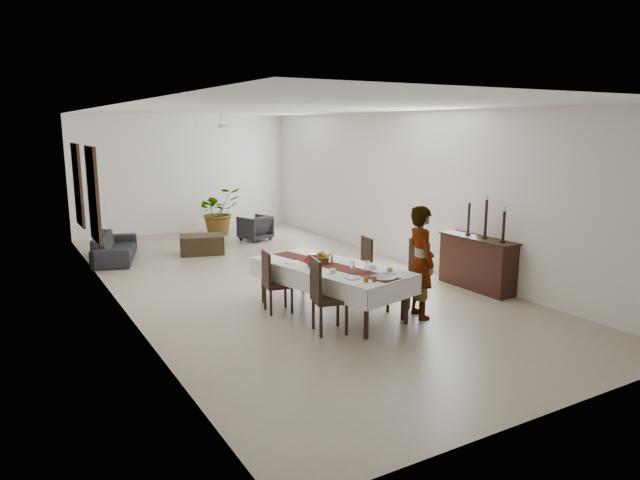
# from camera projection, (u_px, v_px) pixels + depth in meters

# --- Properties ---
(floor) EXTENTS (6.00, 12.00, 0.00)m
(floor) POSITION_uv_depth(u_px,v_px,m) (283.00, 280.00, 10.89)
(floor) COLOR #AFA38B
(floor) RESTS_ON ground
(ceiling) EXTENTS (6.00, 12.00, 0.02)m
(ceiling) POSITION_uv_depth(u_px,v_px,m) (280.00, 109.00, 10.27)
(ceiling) COLOR white
(ceiling) RESTS_ON wall_back
(wall_back) EXTENTS (6.00, 0.02, 3.20)m
(wall_back) POSITION_uv_depth(u_px,v_px,m) (185.00, 174.00, 15.67)
(wall_back) COLOR white
(wall_back) RESTS_ON floor
(wall_front) EXTENTS (6.00, 0.02, 3.20)m
(wall_front) POSITION_uv_depth(u_px,v_px,m) (558.00, 262.00, 5.49)
(wall_front) COLOR white
(wall_front) RESTS_ON floor
(wall_left) EXTENTS (0.02, 12.00, 3.20)m
(wall_left) POSITION_uv_depth(u_px,v_px,m) (113.00, 208.00, 9.10)
(wall_left) COLOR white
(wall_left) RESTS_ON floor
(wall_right) EXTENTS (0.02, 12.00, 3.20)m
(wall_right) POSITION_uv_depth(u_px,v_px,m) (409.00, 188.00, 12.06)
(wall_right) COLOR white
(wall_right) RESTS_ON floor
(dining_table_top) EXTENTS (1.53, 2.58, 0.05)m
(dining_table_top) POSITION_uv_depth(u_px,v_px,m) (331.00, 268.00, 8.86)
(dining_table_top) COLOR black
(dining_table_top) RESTS_ON table_leg_fl
(table_leg_fl) EXTENTS (0.08, 0.08, 0.70)m
(table_leg_fl) POSITION_uv_depth(u_px,v_px,m) (366.00, 314.00, 7.81)
(table_leg_fl) COLOR black
(table_leg_fl) RESTS_ON floor
(table_leg_fr) EXTENTS (0.08, 0.08, 0.70)m
(table_leg_fr) POSITION_uv_depth(u_px,v_px,m) (406.00, 301.00, 8.41)
(table_leg_fr) COLOR black
(table_leg_fr) RESTS_ON floor
(table_leg_bl) EXTENTS (0.08, 0.08, 0.70)m
(table_leg_bl) POSITION_uv_depth(u_px,v_px,m) (263.00, 282.00, 9.45)
(table_leg_bl) COLOR black
(table_leg_bl) RESTS_ON floor
(table_leg_br) EXTENTS (0.08, 0.08, 0.70)m
(table_leg_br) POSITION_uv_depth(u_px,v_px,m) (303.00, 273.00, 10.05)
(table_leg_br) COLOR black
(table_leg_br) RESTS_ON floor
(tablecloth_top) EXTENTS (1.75, 2.80, 0.01)m
(tablecloth_top) POSITION_uv_depth(u_px,v_px,m) (331.00, 266.00, 8.85)
(tablecloth_top) COLOR white
(tablecloth_top) RESTS_ON dining_table_top
(tablecloth_drape_left) EXTENTS (0.60, 2.53, 0.30)m
(tablecloth_drape_left) POSITION_uv_depth(u_px,v_px,m) (303.00, 282.00, 8.48)
(tablecloth_drape_left) COLOR white
(tablecloth_drape_left) RESTS_ON dining_table_top
(tablecloth_drape_right) EXTENTS (0.60, 2.53, 0.30)m
(tablecloth_drape_right) POSITION_uv_depth(u_px,v_px,m) (357.00, 269.00, 9.28)
(tablecloth_drape_right) COLOR white
(tablecloth_drape_right) RESTS_ON dining_table_top
(tablecloth_drape_near) EXTENTS (1.16, 0.28, 0.30)m
(tablecloth_drape_near) POSITION_uv_depth(u_px,v_px,m) (396.00, 292.00, 7.96)
(tablecloth_drape_near) COLOR white
(tablecloth_drape_near) RESTS_ON dining_table_top
(tablecloth_drape_far) EXTENTS (1.16, 0.28, 0.30)m
(tablecloth_drape_far) POSITION_uv_depth(u_px,v_px,m) (278.00, 261.00, 9.80)
(tablecloth_drape_far) COLOR white
(tablecloth_drape_far) RESTS_ON dining_table_top
(table_runner) EXTENTS (0.92, 2.53, 0.00)m
(table_runner) POSITION_uv_depth(u_px,v_px,m) (331.00, 265.00, 8.85)
(table_runner) COLOR #5C201A
(table_runner) RESTS_ON tablecloth_top
(red_pitcher) EXTENTS (0.18, 0.18, 0.20)m
(red_pitcher) POSITION_uv_depth(u_px,v_px,m) (312.00, 260.00, 8.77)
(red_pitcher) COLOR maroon
(red_pitcher) RESTS_ON tablecloth_top
(pitcher_handle) EXTENTS (0.12, 0.05, 0.12)m
(pitcher_handle) POSITION_uv_depth(u_px,v_px,m) (308.00, 261.00, 8.71)
(pitcher_handle) COLOR maroon
(pitcher_handle) RESTS_ON red_pitcher
(wine_glass_near) EXTENTS (0.07, 0.07, 0.17)m
(wine_glass_near) POSITION_uv_depth(u_px,v_px,m) (368.00, 266.00, 8.45)
(wine_glass_near) COLOR silver
(wine_glass_near) RESTS_ON tablecloth_top
(wine_glass_mid) EXTENTS (0.07, 0.07, 0.17)m
(wine_glass_mid) POSITION_uv_depth(u_px,v_px,m) (352.00, 267.00, 8.37)
(wine_glass_mid) COLOR silver
(wine_glass_mid) RESTS_ON tablecloth_top
(wine_glass_far) EXTENTS (0.07, 0.07, 0.17)m
(wine_glass_far) POSITION_uv_depth(u_px,v_px,m) (331.00, 259.00, 8.90)
(wine_glass_far) COLOR white
(wine_glass_far) RESTS_ON tablecloth_top
(teacup_right) EXTENTS (0.09, 0.09, 0.06)m
(teacup_right) POSITION_uv_depth(u_px,v_px,m) (373.00, 267.00, 8.62)
(teacup_right) COLOR white
(teacup_right) RESTS_ON saucer_right
(saucer_right) EXTENTS (0.15, 0.15, 0.01)m
(saucer_right) POSITION_uv_depth(u_px,v_px,m) (373.00, 269.00, 8.62)
(saucer_right) COLOR silver
(saucer_right) RESTS_ON tablecloth_top
(teacup_left) EXTENTS (0.09, 0.09, 0.06)m
(teacup_left) POSITION_uv_depth(u_px,v_px,m) (333.00, 271.00, 8.39)
(teacup_left) COLOR silver
(teacup_left) RESTS_ON saucer_left
(saucer_left) EXTENTS (0.15, 0.15, 0.01)m
(saucer_left) POSITION_uv_depth(u_px,v_px,m) (333.00, 273.00, 8.39)
(saucer_left) COLOR white
(saucer_left) RESTS_ON tablecloth_top
(plate_near_right) EXTENTS (0.24, 0.24, 0.02)m
(plate_near_right) POSITION_uv_depth(u_px,v_px,m) (390.00, 272.00, 8.43)
(plate_near_right) COLOR silver
(plate_near_right) RESTS_ON tablecloth_top
(bread_near_right) EXTENTS (0.09, 0.09, 0.09)m
(bread_near_right) POSITION_uv_depth(u_px,v_px,m) (390.00, 270.00, 8.42)
(bread_near_right) COLOR tan
(bread_near_right) RESTS_ON plate_near_right
(plate_near_left) EXTENTS (0.24, 0.24, 0.02)m
(plate_near_left) POSITION_uv_depth(u_px,v_px,m) (353.00, 278.00, 8.11)
(plate_near_left) COLOR silver
(plate_near_left) RESTS_ON tablecloth_top
(plate_far_left) EXTENTS (0.24, 0.24, 0.02)m
(plate_far_left) POSITION_uv_depth(u_px,v_px,m) (292.00, 262.00, 9.02)
(plate_far_left) COLOR white
(plate_far_left) RESTS_ON tablecloth_top
(serving_tray) EXTENTS (0.36, 0.36, 0.02)m
(serving_tray) POSITION_uv_depth(u_px,v_px,m) (383.00, 278.00, 8.09)
(serving_tray) COLOR #45454A
(serving_tray) RESTS_ON tablecloth_top
(jam_jar_a) EXTENTS (0.06, 0.06, 0.08)m
(jam_jar_a) POSITION_uv_depth(u_px,v_px,m) (374.00, 279.00, 7.92)
(jam_jar_a) COLOR maroon
(jam_jar_a) RESTS_ON tablecloth_top
(jam_jar_b) EXTENTS (0.06, 0.06, 0.08)m
(jam_jar_b) POSITION_uv_depth(u_px,v_px,m) (366.00, 279.00, 7.89)
(jam_jar_b) COLOR brown
(jam_jar_b) RESTS_ON tablecloth_top
(fruit_basket) EXTENTS (0.30, 0.30, 0.10)m
(fruit_basket) POSITION_uv_depth(u_px,v_px,m) (322.00, 259.00, 9.05)
(fruit_basket) COLOR brown
(fruit_basket) RESTS_ON tablecloth_top
(fruit_red) EXTENTS (0.09, 0.09, 0.09)m
(fruit_red) POSITION_uv_depth(u_px,v_px,m) (323.00, 254.00, 9.07)
(fruit_red) COLOR maroon
(fruit_red) RESTS_ON fruit_basket
(fruit_green) EXTENTS (0.08, 0.08, 0.08)m
(fruit_green) POSITION_uv_depth(u_px,v_px,m) (319.00, 255.00, 9.03)
(fruit_green) COLOR #5A8227
(fruit_green) RESTS_ON fruit_basket
(fruit_yellow) EXTENTS (0.08, 0.08, 0.08)m
(fruit_yellow) POSITION_uv_depth(u_px,v_px,m) (324.00, 255.00, 9.00)
(fruit_yellow) COLOR gold
(fruit_yellow) RESTS_ON fruit_basket
(chair_right_near_seat) EXTENTS (0.52, 0.52, 0.06)m
(chair_right_near_seat) POSITION_uv_depth(u_px,v_px,m) (406.00, 283.00, 8.82)
(chair_right_near_seat) COLOR black
(chair_right_near_seat) RESTS_ON chair_right_near_leg_fl
(chair_right_near_leg_fl) EXTENTS (0.05, 0.05, 0.48)m
(chair_right_near_leg_fl) POSITION_uv_depth(u_px,v_px,m) (424.00, 301.00, 8.79)
(chair_right_near_leg_fl) COLOR black
(chair_right_near_leg_fl) RESTS_ON floor
(chair_right_near_leg_fr) EXTENTS (0.05, 0.05, 0.48)m
(chair_right_near_leg_fr) POSITION_uv_depth(u_px,v_px,m) (409.00, 294.00, 9.14)
(chair_right_near_leg_fr) COLOR black
(chair_right_near_leg_fr) RESTS_ON floor
(chair_right_near_leg_bl) EXTENTS (0.05, 0.05, 0.48)m
(chair_right_near_leg_bl) POSITION_uv_depth(u_px,v_px,m) (402.00, 305.00, 8.61)
(chair_right_near_leg_bl) COLOR black
(chair_right_near_leg_bl) RESTS_ON floor
(chair_right_near_leg_br) EXTENTS (0.05, 0.05, 0.48)m
(chair_right_near_leg_br) POSITION_uv_depth(u_px,v_px,m) (388.00, 298.00, 8.97)
(chair_right_near_leg_br) COLOR black
(chair_right_near_leg_br) RESTS_ON floor
(chair_right_near_back) EXTENTS (0.08, 0.49, 0.62)m
(chair_right_near_back) POSITION_uv_depth(u_px,v_px,m) (419.00, 260.00, 8.85)
(chair_right_near_back) COLOR black
(chair_right_near_back) RESTS_ON chair_right_near_seat
(chair_right_far_seat) EXTENTS (0.48, 0.48, 0.05)m
(chair_right_far_seat) POSITION_uv_depth(u_px,v_px,m) (357.00, 269.00, 9.99)
(chair_right_far_seat) COLOR black
(chair_right_far_seat) RESTS_ON chair_right_far_leg_fl
(chair_right_far_leg_fl) EXTENTS (0.05, 0.05, 0.41)m
(chair_right_far_leg_fl) POSITION_uv_depth(u_px,v_px,m) (370.00, 283.00, 9.94)
(chair_right_far_leg_fl) COLOR black
(chair_right_far_leg_fl) RESTS_ON floor
(chair_right_far_leg_fr) EXTENTS (0.05, 0.05, 0.41)m
(chair_right_far_leg_fr) POSITION_uv_depth(u_px,v_px,m) (361.00, 278.00, 10.25)
(chair_right_far_leg_fr) COLOR black
(chair_right_far_leg_fr) RESTS_ON floor
(chair_right_far_leg_bl) EXTENTS (0.05, 0.05, 0.41)m
(chair_right_far_leg_bl) POSITION_uv_depth(u_px,v_px,m) (352.00, 285.00, 9.82)
(chair_right_far_leg_bl) COLOR black
(chair_right_far_leg_bl) RESTS_ON floor
(chair_right_far_leg_br) EXTENTS (0.05, 0.05, 0.41)m
(chair_right_far_leg_br) POSITION_uv_depth(u_px,v_px,m) (344.00, 280.00, 10.13)
(chair_right_far_leg_br) COLOR black
(chair_right_far_leg_br) RESTS_ON floor
(chair_right_far_back) EXTENTS (0.10, 0.42, 0.53)m
(chair_right_far_back) POSITION_uv_depth(u_px,v_px,m) (367.00, 252.00, 10.00)
(chair_right_far_back) COLOR black
(chair_right_far_back) RESTS_ON chair_right_far_seat
(chair_left_near_seat) EXTENTS (0.55, 0.55, 0.05)m
(chair_left_near_seat) POSITION_uv_depth(u_px,v_px,m) (330.00, 300.00, 8.06)
(chair_left_near_seat) COLOR black
(chair_left_near_seat) RESTS_ON chair_left_near_leg_fl
(chair_left_near_leg_fl) EXTENTS (0.06, 0.06, 0.45)m
(chair_left_near_leg_fl) POSITION_uv_depth(u_px,v_px,m) (313.00, 314.00, 8.23)
(chair_left_near_leg_fl) COLOR black
(chair_left_near_leg_fl) RESTS_ON floor
(chair_left_near_leg_fr) EXTENTS (0.06, 0.06, 0.45)m
(chair_left_near_leg_fr) POSITION_uv_depth(u_px,v_px,m) (321.00, 322.00, 7.88)
(chair_left_near_leg_fr) COLOR black
(chair_left_near_leg_fr) RESTS_ON floor
(chair_left_near_leg_bl) EXTENTS (0.06, 0.06, 0.45)m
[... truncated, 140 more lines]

